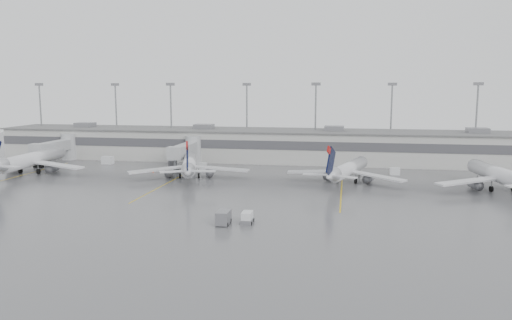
% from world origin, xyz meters
% --- Properties ---
extents(ground, '(260.00, 260.00, 0.00)m').
position_xyz_m(ground, '(0.00, 0.00, 0.00)').
color(ground, '#4E4E51').
rests_on(ground, ground).
extents(terminal, '(152.00, 17.00, 9.45)m').
position_xyz_m(terminal, '(-0.01, 57.98, 4.17)').
color(terminal, '#B3B3AD').
rests_on(terminal, ground).
extents(light_masts, '(142.40, 8.00, 20.60)m').
position_xyz_m(light_masts, '(0.00, 63.75, 12.03)').
color(light_masts, gray).
rests_on(light_masts, ground).
extents(jet_bridge_left, '(4.00, 17.20, 7.00)m').
position_xyz_m(jet_bridge_left, '(-55.50, 45.72, 3.87)').
color(jet_bridge_left, '#9B9DA0').
rests_on(jet_bridge_left, ground).
extents(jet_bridge_right, '(4.00, 17.20, 7.00)m').
position_xyz_m(jet_bridge_right, '(-20.50, 45.72, 3.87)').
color(jet_bridge_right, '#9B9DA0').
rests_on(jet_bridge_right, ground).
extents(stand_markings, '(105.25, 40.00, 0.01)m').
position_xyz_m(stand_markings, '(-0.00, 24.00, 0.01)').
color(stand_markings, gold).
rests_on(stand_markings, ground).
extents(jet_far_left, '(28.08, 31.53, 10.20)m').
position_xyz_m(jet_far_left, '(-52.16, 28.10, 3.17)').
color(jet_far_left, silver).
rests_on(jet_far_left, ground).
extents(jet_mid_left, '(24.76, 28.16, 9.36)m').
position_xyz_m(jet_mid_left, '(-14.99, 29.24, 2.91)').
color(jet_mid_left, silver).
rests_on(jet_mid_left, ground).
extents(jet_mid_right, '(23.62, 26.86, 8.91)m').
position_xyz_m(jet_mid_right, '(18.56, 29.76, 2.77)').
color(jet_mid_right, silver).
rests_on(jet_mid_right, ground).
extents(jet_far_right, '(26.19, 29.60, 9.64)m').
position_xyz_m(jet_far_right, '(46.96, 25.96, 2.99)').
color(jet_far_right, silver).
rests_on(jet_far_right, ground).
extents(baggage_tug, '(1.74, 2.64, 1.68)m').
position_xyz_m(baggage_tug, '(4.49, -4.46, 0.66)').
color(baggage_tug, silver).
rests_on(baggage_tug, ground).
extents(baggage_cart, '(1.81, 3.07, 1.96)m').
position_xyz_m(baggage_cart, '(1.29, -5.66, 1.02)').
color(baggage_cart, slate).
rests_on(baggage_cart, ground).
extents(gse_uld_a, '(2.86, 2.04, 1.92)m').
position_xyz_m(gse_uld_a, '(-41.60, 44.39, 0.96)').
color(gse_uld_a, silver).
rests_on(gse_uld_a, ground).
extents(gse_uld_b, '(2.39, 1.74, 1.57)m').
position_xyz_m(gse_uld_b, '(-15.45, 40.15, 0.79)').
color(gse_uld_b, silver).
rests_on(gse_uld_b, ground).
extents(gse_uld_c, '(2.22, 1.51, 1.55)m').
position_xyz_m(gse_uld_c, '(29.00, 40.94, 0.78)').
color(gse_uld_c, silver).
rests_on(gse_uld_c, ground).
extents(gse_loader, '(3.16, 3.91, 2.12)m').
position_xyz_m(gse_loader, '(-22.63, 39.87, 1.06)').
color(gse_loader, slate).
rests_on(gse_loader, ground).
extents(cone_a, '(0.46, 0.46, 0.73)m').
position_xyz_m(cone_a, '(-55.09, 35.95, 0.37)').
color(cone_a, '#F43B05').
rests_on(cone_a, ground).
extents(cone_b, '(0.39, 0.39, 0.62)m').
position_xyz_m(cone_b, '(-25.37, 34.41, 0.31)').
color(cone_b, '#F43B05').
rests_on(cone_b, ground).
extents(cone_c, '(0.46, 0.46, 0.73)m').
position_xyz_m(cone_c, '(14.06, 36.83, 0.37)').
color(cone_c, '#F43B05').
rests_on(cone_c, ground).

